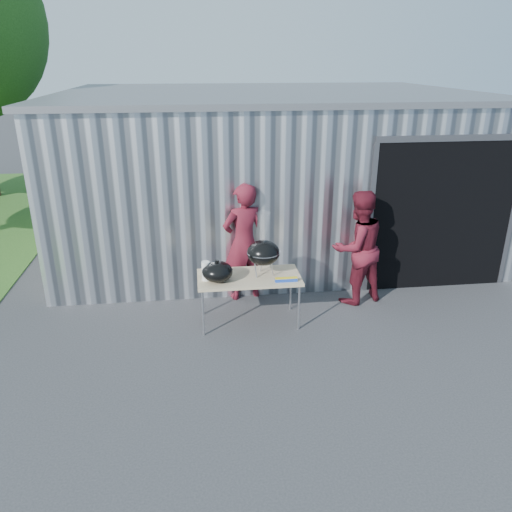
{
  "coord_description": "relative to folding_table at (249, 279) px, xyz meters",
  "views": [
    {
      "loc": [
        -0.74,
        -5.79,
        3.72
      ],
      "look_at": [
        0.08,
        0.86,
        1.05
      ],
      "focal_mm": 35.0,
      "sensor_mm": 36.0,
      "label": 1
    }
  ],
  "objects": [
    {
      "name": "folding_table",
      "position": [
        0.0,
        0.0,
        0.0
      ],
      "size": [
        1.5,
        0.75,
        0.75
      ],
      "color": "tan",
      "rests_on": "ground"
    },
    {
      "name": "white_tub",
      "position": [
        -0.55,
        0.21,
        0.09
      ],
      "size": [
        0.2,
        0.15,
        0.1
      ],
      "primitive_type": "cube",
      "color": "white",
      "rests_on": "folding_table"
    },
    {
      "name": "person_bystander",
      "position": [
        1.79,
        0.51,
        0.21
      ],
      "size": [
        1.07,
        0.94,
        1.85
      ],
      "primitive_type": "imported",
      "rotation": [
        0.0,
        0.0,
        3.46
      ],
      "color": "maroon",
      "rests_on": "ground"
    },
    {
      "name": "paper_towels",
      "position": [
        -0.62,
        -0.05,
        0.18
      ],
      "size": [
        0.12,
        0.12,
        0.28
      ],
      "primitive_type": "cylinder",
      "color": "white",
      "rests_on": "folding_table"
    },
    {
      "name": "foil_box",
      "position": [
        0.51,
        -0.25,
        0.07
      ],
      "size": [
        0.32,
        0.05,
        0.06
      ],
      "color": "#1A40AD",
      "rests_on": "folding_table"
    },
    {
      "name": "grill_lid",
      "position": [
        -0.46,
        -0.1,
        0.18
      ],
      "size": [
        0.44,
        0.44,
        0.32
      ],
      "color": "black",
      "rests_on": "folding_table"
    },
    {
      "name": "kettle_grill",
      "position": [
        0.21,
        0.03,
        0.45
      ],
      "size": [
        0.49,
        0.49,
        0.95
      ],
      "color": "black",
      "rests_on": "folding_table"
    },
    {
      "name": "ground",
      "position": [
        0.03,
        -0.82,
        -0.71
      ],
      "size": [
        80.0,
        80.0,
        0.0
      ],
      "primitive_type": "plane",
      "color": "#323234"
    },
    {
      "name": "building",
      "position": [
        0.94,
        3.77,
        0.83
      ],
      "size": [
        8.2,
        6.2,
        3.1
      ],
      "color": "silver",
      "rests_on": "ground"
    },
    {
      "name": "person_cook",
      "position": [
        0.01,
        0.86,
        0.26
      ],
      "size": [
        0.81,
        0.64,
        1.93
      ],
      "primitive_type": "imported",
      "rotation": [
        0.0,
        0.0,
        3.43
      ],
      "color": "maroon",
      "rests_on": "ground"
    }
  ]
}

